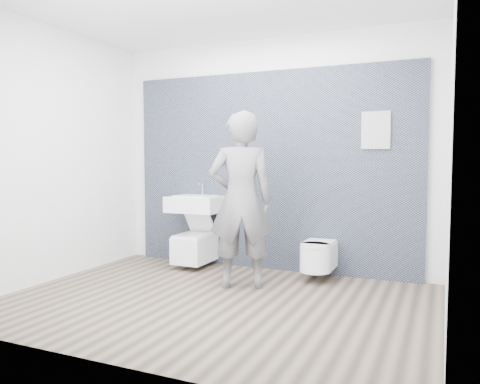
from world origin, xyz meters
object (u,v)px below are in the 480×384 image
at_px(toilet_square, 195,247).
at_px(visitor, 241,200).
at_px(toilet_rounded, 318,256).
at_px(washbasin, 196,204).

xyz_separation_m(toilet_square, visitor, (0.89, -0.60, 0.66)).
relative_size(toilet_square, toilet_rounded, 1.21).
xyz_separation_m(toilet_rounded, visitor, (-0.67, -0.59, 0.65)).
xyz_separation_m(washbasin, toilet_rounded, (1.56, -0.04, -0.52)).
relative_size(toilet_square, visitor, 0.37).
bearing_deg(toilet_square, washbasin, 90.00).
xyz_separation_m(washbasin, toilet_square, (0.00, -0.03, -0.54)).
bearing_deg(toilet_square, toilet_rounded, -0.34).
bearing_deg(toilet_square, visitor, -34.06).
bearing_deg(toilet_rounded, washbasin, 178.48).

